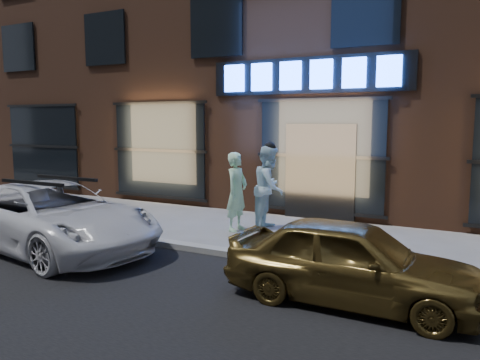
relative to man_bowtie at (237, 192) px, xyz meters
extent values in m
plane|color=slate|center=(1.27, -1.88, -0.89)|extent=(90.00, 90.00, 0.00)
cube|color=gray|center=(1.27, -1.88, -0.83)|extent=(60.00, 0.25, 0.12)
cube|color=#54301E|center=(1.27, 6.12, 4.11)|extent=(30.00, 8.00, 10.00)
cube|color=black|center=(0.87, 2.07, 2.71)|extent=(5.20, 0.06, 0.90)
cube|color=black|center=(1.27, 2.04, 0.31)|extent=(1.80, 0.10, 2.40)
cube|color=#FFBF72|center=(-8.73, 2.10, 0.71)|extent=(3.00, 0.04, 2.60)
cube|color=black|center=(-8.73, 2.06, 0.71)|extent=(3.20, 0.06, 2.80)
cube|color=#FFBF72|center=(-3.73, 2.10, 0.71)|extent=(3.00, 0.04, 2.60)
cube|color=black|center=(-3.73, 2.06, 0.71)|extent=(3.20, 0.06, 2.80)
cube|color=#FFBF72|center=(1.27, 2.10, 0.71)|extent=(3.00, 0.04, 2.60)
cube|color=black|center=(1.27, 2.06, 0.71)|extent=(3.20, 0.06, 2.80)
cube|color=black|center=(-9.73, 2.06, 4.11)|extent=(1.60, 0.06, 1.60)
cube|color=black|center=(-5.73, 2.06, 4.11)|extent=(1.60, 0.06, 1.60)
cube|color=black|center=(-1.73, 2.06, 4.11)|extent=(1.60, 0.06, 1.60)
cube|color=black|center=(2.27, 2.06, 4.11)|extent=(1.60, 0.06, 1.60)
cube|color=#2659FF|center=(-1.13, 2.00, 2.71)|extent=(0.55, 0.12, 0.70)
cube|color=#2659FF|center=(-0.33, 2.00, 2.71)|extent=(0.55, 0.12, 0.70)
cube|color=#2659FF|center=(0.47, 2.00, 2.71)|extent=(0.55, 0.12, 0.70)
cube|color=#2659FF|center=(1.27, 2.00, 2.71)|extent=(0.55, 0.12, 0.70)
cube|color=#2659FF|center=(2.07, 2.00, 2.71)|extent=(0.55, 0.12, 0.70)
cube|color=#2659FF|center=(2.87, 2.00, 2.71)|extent=(0.55, 0.12, 0.70)
imported|color=#C2FFD3|center=(0.00, 0.00, 0.00)|extent=(0.47, 0.68, 1.78)
imported|color=silver|center=(0.56, 0.54, 0.07)|extent=(0.85, 1.02, 1.92)
imported|color=silver|center=(-2.39, -3.08, -0.24)|extent=(4.97, 2.84, 1.31)
imported|color=brown|center=(3.38, -3.05, -0.31)|extent=(3.44, 1.42, 1.17)
camera|label=1|loc=(4.88, -9.20, 1.59)|focal=35.00mm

